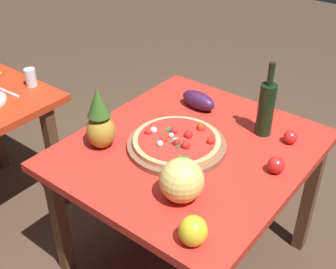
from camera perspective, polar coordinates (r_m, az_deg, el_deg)
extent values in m
plane|color=#4C3828|center=(2.47, 2.41, -15.63)|extent=(10.00, 10.00, 0.00)
cube|color=brown|center=(2.38, 18.04, -8.06)|extent=(0.06, 0.06, 0.69)
cube|color=brown|center=(2.22, -14.10, -10.86)|extent=(0.06, 0.06, 0.69)
cube|color=brown|center=(2.71, 0.49, -0.56)|extent=(0.06, 0.06, 0.69)
cube|color=red|center=(1.98, 2.88, -2.07)|extent=(1.11, 1.00, 0.04)
cube|color=brown|center=(2.62, -14.70, -3.14)|extent=(0.06, 0.06, 0.69)
cylinder|color=brown|center=(1.96, 1.15, -1.42)|extent=(0.45, 0.45, 0.02)
cylinder|color=#E3A169|center=(1.94, 1.16, -0.85)|extent=(0.40, 0.40, 0.02)
cylinder|color=red|center=(1.94, 1.16, -0.53)|extent=(0.35, 0.35, 0.00)
sphere|color=red|center=(1.94, 2.62, -0.07)|extent=(0.04, 0.04, 0.04)
sphere|color=red|center=(1.89, 1.18, -1.06)|extent=(0.04, 0.04, 0.04)
sphere|color=red|center=(1.91, 5.63, -0.86)|extent=(0.03, 0.03, 0.03)
sphere|color=red|center=(1.96, -2.61, 0.36)|extent=(0.03, 0.03, 0.03)
sphere|color=red|center=(1.87, 2.35, -1.42)|extent=(0.04, 0.04, 0.04)
sphere|color=red|center=(1.91, -0.59, -0.62)|extent=(0.03, 0.03, 0.03)
sphere|color=red|center=(1.97, 0.80, 0.52)|extent=(0.04, 0.04, 0.04)
sphere|color=red|center=(2.00, 4.32, 1.00)|extent=(0.04, 0.04, 0.04)
cube|color=#2B712B|center=(1.99, 0.37, 0.63)|extent=(0.04, 0.05, 0.00)
cube|color=#217A2F|center=(1.91, 0.96, -0.77)|extent=(0.05, 0.04, 0.00)
cube|color=#27782E|center=(1.89, 1.59, -1.33)|extent=(0.05, 0.05, 0.00)
cube|color=#268021|center=(1.81, 2.02, -3.16)|extent=(0.04, 0.05, 0.00)
sphere|color=silver|center=(1.88, -1.05, -1.20)|extent=(0.03, 0.03, 0.03)
sphere|color=white|center=(1.97, -1.89, 0.58)|extent=(0.03, 0.03, 0.03)
sphere|color=white|center=(1.90, 1.02, -0.85)|extent=(0.03, 0.03, 0.03)
sphere|color=white|center=(1.94, 0.42, -0.10)|extent=(0.02, 0.02, 0.02)
cylinder|color=black|center=(2.04, 12.74, 3.19)|extent=(0.08, 0.08, 0.26)
cylinder|color=black|center=(1.96, 13.36, 7.54)|extent=(0.03, 0.03, 0.09)
cylinder|color=black|center=(1.94, 13.57, 8.94)|extent=(0.03, 0.03, 0.02)
ellipsoid|color=#AA8A2E|center=(1.95, -8.82, 0.46)|extent=(0.13, 0.13, 0.16)
cone|color=#355E21|center=(1.88, -9.20, 4.20)|extent=(0.10, 0.10, 0.13)
sphere|color=#EFCE68|center=(1.64, 1.81, -6.04)|extent=(0.17, 0.17, 0.17)
ellipsoid|color=yellow|center=(1.50, 3.32, -12.56)|extent=(0.10, 0.10, 0.11)
ellipsoid|color=#401B40|center=(2.25, 4.03, 4.51)|extent=(0.11, 0.21, 0.09)
sphere|color=red|center=(2.05, 15.81, -0.32)|extent=(0.06, 0.06, 0.06)
sphere|color=red|center=(1.85, 14.04, -3.91)|extent=(0.07, 0.07, 0.07)
cylinder|color=silver|center=(2.58, -17.62, 7.18)|extent=(0.06, 0.06, 0.10)
cube|color=silver|center=(2.56, -20.34, 5.24)|extent=(0.03, 0.18, 0.01)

